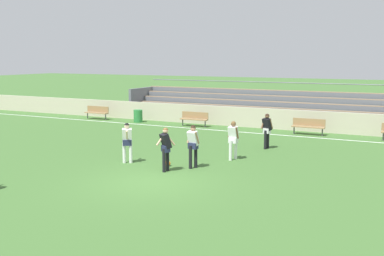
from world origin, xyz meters
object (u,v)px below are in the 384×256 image
bench_near_wall_gap (97,111)px  player_dark_wide_right (267,128)px  bleacher_stand (275,106)px  bench_centre_sideline (309,125)px  trash_bin (138,116)px  player_white_challenging (233,137)px  player_white_overlapping (193,143)px  soccer_ball (168,163)px  bench_far_right (194,118)px  player_white_on_ball (127,139)px  player_dark_trailing_run (166,145)px

bench_near_wall_gap → player_dark_wide_right: bearing=-19.4°
bleacher_stand → bench_centre_sideline: (3.00, -3.78, -0.55)m
trash_bin → player_white_challenging: size_ratio=0.50×
player_white_overlapping → soccer_ball: bearing=-172.3°
player_dark_wide_right → soccer_ball: bearing=-116.5°
bench_far_right → player_white_on_ball: bearing=-79.8°
player_white_on_ball → soccer_ball: player_white_on_ball is taller
bench_centre_sideline → player_dark_trailing_run: (-3.16, -10.65, 0.46)m
bleacher_stand → bench_near_wall_gap: (-11.63, -3.78, -0.55)m
trash_bin → soccer_ball: 12.59m
bleacher_stand → trash_bin: (-8.26, -3.76, -0.68)m
player_white_on_ball → bench_near_wall_gap: bearing=132.8°
bleacher_stand → bench_far_right: 5.59m
player_white_challenging → player_dark_trailing_run: bearing=-118.0°
player_dark_wide_right → player_white_overlapping: bearing=-106.7°
bleacher_stand → soccer_ball: size_ratio=94.31×
bench_centre_sideline → player_white_overlapping: bearing=-104.1°
bench_near_wall_gap → player_dark_trailing_run: player_dark_trailing_run is taller
trash_bin → player_white_on_ball: size_ratio=0.50×
bench_far_right → player_white_overlapping: size_ratio=1.06×
player_white_overlapping → player_white_challenging: bearing=67.1°
bench_far_right → player_dark_trailing_run: player_dark_trailing_run is taller
player_white_overlapping → trash_bin: bearing=132.1°
bench_near_wall_gap → player_white_on_ball: (9.38, -10.13, 0.44)m
trash_bin → soccer_ball: bearing=-51.9°
bleacher_stand → trash_bin: 9.10m
bleacher_stand → player_white_overlapping: (0.56, -13.52, -0.08)m
player_dark_trailing_run → player_white_challenging: bearing=62.0°
bench_near_wall_gap → bench_centre_sideline: same height
bench_centre_sideline → player_dark_wide_right: 4.92m
trash_bin → player_dark_trailing_run: (8.11, -10.68, 0.59)m
player_dark_wide_right → soccer_ball: (-2.53, -5.08, -0.89)m
bleacher_stand → player_dark_wide_right: bleacher_stand is taller
bench_far_right → player_white_challenging: player_white_challenging is taller
player_white_challenging → bench_near_wall_gap: bearing=149.6°
bench_centre_sideline → player_white_challenging: 7.84m
player_dark_trailing_run → player_white_on_ball: player_dark_trailing_run is taller
bench_near_wall_gap → player_white_challenging: size_ratio=1.09×
bench_far_right → trash_bin: 4.18m
player_dark_trailing_run → soccer_ball: 1.23m
player_white_overlapping → player_dark_trailing_run: size_ratio=1.01×
bench_centre_sideline → player_white_challenging: bearing=-101.6°
bench_far_right → bench_centre_sideline: 7.08m
trash_bin → soccer_ball: trash_bin is taller
bench_far_right → trash_bin: bearing=179.7°
player_white_on_ball → player_white_challenging: bearing=33.7°
player_dark_wide_right → player_dark_trailing_run: bearing=-110.5°
bench_near_wall_gap → player_white_challenging: bearing=-30.4°
trash_bin → player_white_challenging: 12.39m
bench_far_right → player_dark_trailing_run: size_ratio=1.07×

